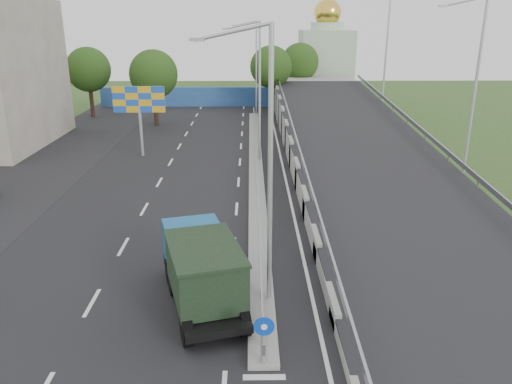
{
  "coord_description": "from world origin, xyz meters",
  "views": [
    {
      "loc": [
        -0.39,
        -10.76,
        10.3
      ],
      "look_at": [
        -0.12,
        12.66,
        2.2
      ],
      "focal_mm": 35.0,
      "sensor_mm": 36.0,
      "label": 1
    }
  ],
  "objects_px": {
    "lamp_post_mid": "(257,85)",
    "church": "(325,58)",
    "lamp_post_near": "(265,157)",
    "sign_bollard": "(264,340)",
    "dump_truck": "(201,267)",
    "lamp_post_far": "(255,63)",
    "billboard": "(139,103)"
  },
  "relations": [
    {
      "from": "sign_bollard",
      "to": "church",
      "type": "xyz_separation_m",
      "value": [
        10.0,
        57.83,
        4.28
      ]
    },
    {
      "from": "lamp_post_mid",
      "to": "billboard",
      "type": "distance_m",
      "value": 9.47
    },
    {
      "from": "lamp_post_near",
      "to": "lamp_post_far",
      "type": "distance_m",
      "value": 40.0
    },
    {
      "from": "sign_bollard",
      "to": "lamp_post_mid",
      "type": "xyz_separation_m",
      "value": [
        0.11,
        23.83,
        4.77
      ]
    },
    {
      "from": "lamp_post_far",
      "to": "billboard",
      "type": "distance_m",
      "value": 20.24
    },
    {
      "from": "sign_bollard",
      "to": "dump_truck",
      "type": "distance_m",
      "value": 4.47
    },
    {
      "from": "church",
      "to": "dump_truck",
      "type": "bearing_deg",
      "value": -102.78
    },
    {
      "from": "sign_bollard",
      "to": "lamp_post_far",
      "type": "bearing_deg",
      "value": 89.86
    },
    {
      "from": "lamp_post_mid",
      "to": "church",
      "type": "xyz_separation_m",
      "value": [
        9.89,
        34.0,
        -0.5
      ]
    },
    {
      "from": "lamp_post_far",
      "to": "dump_truck",
      "type": "distance_m",
      "value": 40.29
    },
    {
      "from": "church",
      "to": "dump_truck",
      "type": "xyz_separation_m",
      "value": [
        -12.25,
        -53.99,
        -3.79
      ]
    },
    {
      "from": "billboard",
      "to": "dump_truck",
      "type": "bearing_deg",
      "value": -72.94
    },
    {
      "from": "sign_bollard",
      "to": "lamp_post_far",
      "type": "xyz_separation_m",
      "value": [
        0.11,
        43.83,
        4.77
      ]
    },
    {
      "from": "church",
      "to": "billboard",
      "type": "relative_size",
      "value": 2.51
    },
    {
      "from": "sign_bollard",
      "to": "billboard",
      "type": "xyz_separation_m",
      "value": [
        -9.0,
        25.83,
        3.15
      ]
    },
    {
      "from": "billboard",
      "to": "dump_truck",
      "type": "height_order",
      "value": "billboard"
    },
    {
      "from": "church",
      "to": "billboard",
      "type": "distance_m",
      "value": 37.23
    },
    {
      "from": "lamp_post_near",
      "to": "lamp_post_far",
      "type": "xyz_separation_m",
      "value": [
        0.0,
        40.0,
        0.0
      ]
    },
    {
      "from": "lamp_post_mid",
      "to": "church",
      "type": "height_order",
      "value": "church"
    },
    {
      "from": "billboard",
      "to": "dump_truck",
      "type": "relative_size",
      "value": 0.83
    },
    {
      "from": "billboard",
      "to": "dump_truck",
      "type": "xyz_separation_m",
      "value": [
        6.75,
        -21.99,
        -2.67
      ]
    },
    {
      "from": "sign_bollard",
      "to": "dump_truck",
      "type": "relative_size",
      "value": 0.25
    },
    {
      "from": "lamp_post_near",
      "to": "lamp_post_far",
      "type": "bearing_deg",
      "value": 90.0
    },
    {
      "from": "lamp_post_mid",
      "to": "church",
      "type": "bearing_deg",
      "value": 73.78
    },
    {
      "from": "lamp_post_far",
      "to": "dump_truck",
      "type": "xyz_separation_m",
      "value": [
        -2.36,
        -39.99,
        -4.29
      ]
    },
    {
      "from": "lamp_post_far",
      "to": "dump_truck",
      "type": "relative_size",
      "value": 1.53
    },
    {
      "from": "lamp_post_far",
      "to": "lamp_post_mid",
      "type": "bearing_deg",
      "value": -90.0
    },
    {
      "from": "sign_bollard",
      "to": "church",
      "type": "bearing_deg",
      "value": 80.19
    },
    {
      "from": "lamp_post_near",
      "to": "billboard",
      "type": "xyz_separation_m",
      "value": [
        -9.11,
        22.0,
        -1.62
      ]
    },
    {
      "from": "sign_bollard",
      "to": "lamp_post_far",
      "type": "relative_size",
      "value": 0.17
    },
    {
      "from": "lamp_post_near",
      "to": "lamp_post_mid",
      "type": "xyz_separation_m",
      "value": [
        0.0,
        20.0,
        0.0
      ]
    },
    {
      "from": "lamp_post_mid",
      "to": "dump_truck",
      "type": "relative_size",
      "value": 1.53
    }
  ]
}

